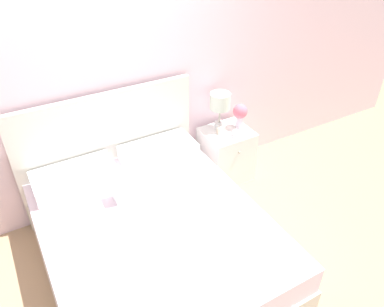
# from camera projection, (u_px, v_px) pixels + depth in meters

# --- Properties ---
(ground_plane) EXTENTS (12.00, 12.00, 0.00)m
(ground_plane) POSITION_uv_depth(u_px,v_px,m) (116.00, 198.00, 3.82)
(ground_plane) COLOR tan
(wall_back) EXTENTS (8.00, 0.06, 2.60)m
(wall_back) POSITION_uv_depth(u_px,v_px,m) (96.00, 76.00, 3.14)
(wall_back) COLOR silver
(wall_back) RESTS_ON ground_plane
(bed) EXTENTS (1.66, 1.96, 1.18)m
(bed) POSITION_uv_depth(u_px,v_px,m) (151.00, 235.00, 3.02)
(bed) COLOR beige
(bed) RESTS_ON ground_plane
(nightstand) EXTENTS (0.48, 0.46, 0.57)m
(nightstand) POSITION_uv_depth(u_px,v_px,m) (226.00, 154.00, 3.97)
(nightstand) COLOR white
(nightstand) RESTS_ON ground_plane
(table_lamp) EXTENTS (0.20, 0.20, 0.39)m
(table_lamp) POSITION_uv_depth(u_px,v_px,m) (220.00, 104.00, 3.70)
(table_lamp) COLOR white
(table_lamp) RESTS_ON nightstand
(flower_vase) EXTENTS (0.15, 0.15, 0.26)m
(flower_vase) POSITION_uv_depth(u_px,v_px,m) (240.00, 113.00, 3.79)
(flower_vase) COLOR silver
(flower_vase) RESTS_ON nightstand
(teacup) EXTENTS (0.12, 0.12, 0.06)m
(teacup) POSITION_uv_depth(u_px,v_px,m) (237.00, 134.00, 3.71)
(teacup) COLOR white
(teacup) RESTS_ON nightstand
(alarm_clock) EXTENTS (0.07, 0.05, 0.06)m
(alarm_clock) POSITION_uv_depth(u_px,v_px,m) (221.00, 130.00, 3.76)
(alarm_clock) COLOR beige
(alarm_clock) RESTS_ON nightstand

